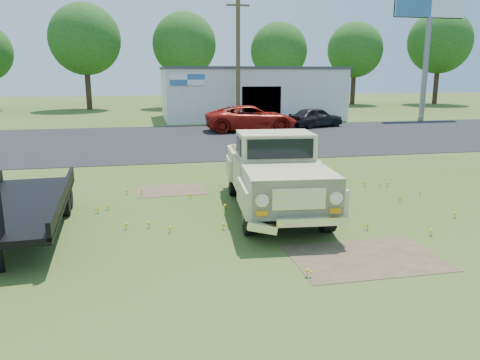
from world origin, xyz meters
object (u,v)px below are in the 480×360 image
Objects in this scene: flatbed_trailer at (20,200)px; dark_sedan at (316,117)px; red_pickup at (251,118)px; billboard at (430,10)px; vintage_pickup_truck at (275,172)px.

flatbed_trailer is 1.49× the size of dark_sedan.
flatbed_trailer is 20.61m from red_pickup.
vintage_pickup_truck is (-19.41, -23.41, -7.46)m from billboard.
red_pickup reaches higher than flatbed_trailer.
flatbed_trailer reaches higher than dark_sedan.
billboard is at bearing -67.89° from red_pickup.
billboard is at bearing 55.63° from vintage_pickup_truck.
billboard is 14.29m from dark_sedan.
dark_sedan is at bearing 71.34° from vintage_pickup_truck.
red_pickup is 5.06m from dark_sedan.
billboard is at bearing -86.20° from dark_sedan.
vintage_pickup_truck reaches higher than dark_sedan.
billboard reaches higher than red_pickup.
billboard is 1.86× the size of vintage_pickup_truck.
billboard is 18.64m from red_pickup.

